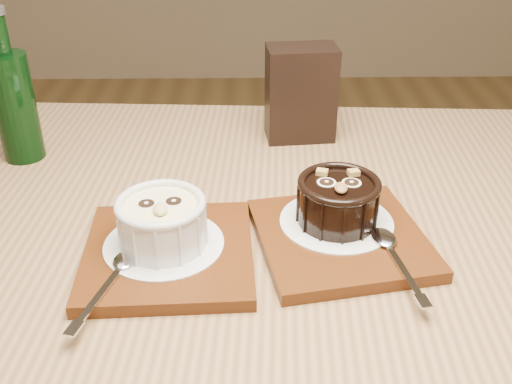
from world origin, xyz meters
The scene contains 11 objects.
table centered at (-0.06, -0.11, 0.66)m, with size 1.24×0.87×0.75m.
tray_left centered at (-0.14, -0.14, 0.76)m, with size 0.18×0.18×0.01m, color #56290E.
doily_left centered at (-0.15, -0.13, 0.77)m, with size 0.13×0.13×0.00m, color white.
ramekin_white centered at (-0.15, -0.13, 0.80)m, with size 0.10×0.10×0.06m.
spoon_left centered at (-0.19, -0.20, 0.77)m, with size 0.03×0.13×0.01m, color silver, non-canonical shape.
tray_right centered at (0.05, -0.11, 0.76)m, with size 0.18×0.18×0.01m, color #56290E.
doily_right centered at (0.05, -0.09, 0.77)m, with size 0.13×0.13×0.00m, color white.
ramekin_dark centered at (0.05, -0.09, 0.80)m, with size 0.09×0.09×0.06m.
spoon_right centered at (0.10, -0.16, 0.77)m, with size 0.03×0.13×0.01m, color silver, non-canonical shape.
condiment_stand centered at (0.03, 0.17, 0.82)m, with size 0.10×0.06×0.14m, color black.
green_bottle centered at (-0.37, 0.11, 0.83)m, with size 0.06×0.06×0.21m.
Camera 1 is at (-0.06, -0.66, 1.15)m, focal length 42.00 mm.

